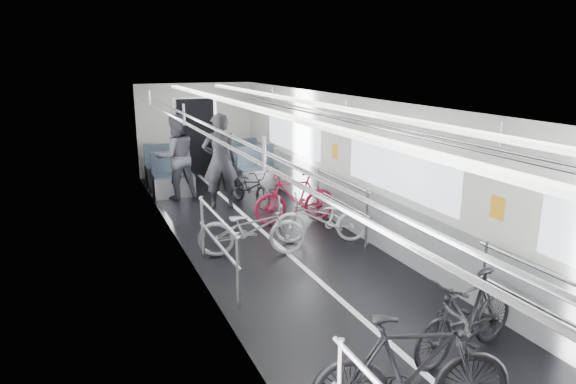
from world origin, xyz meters
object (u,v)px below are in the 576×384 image
bike_right_mid (322,219)px  bike_aisle (250,187)px  person_standing (220,161)px  bike_right_near (466,316)px  person_seated (176,157)px  bike_left_mid (412,370)px  bike_left_far (252,229)px  bike_right_far (295,198)px

bike_right_mid → bike_aisle: (-0.38, 2.57, -0.01)m
bike_aisle → person_standing: bearing=158.8°
bike_right_near → person_seated: 7.62m
person_standing → bike_left_mid: bearing=98.6°
bike_left_mid → bike_right_near: 1.31m
bike_left_far → bike_aisle: size_ratio=1.09×
bike_left_far → bike_right_mid: size_ratio=1.06×
bike_left_far → person_standing: size_ratio=0.86×
bike_left_mid → bike_right_mid: 4.48m
bike_aisle → person_seated: 1.85m
bike_right_near → bike_aisle: size_ratio=0.99×
bike_left_mid → bike_right_far: bearing=4.7°
bike_right_mid → person_standing: person_standing is taller
bike_left_mid → bike_left_far: bearing=17.9°
bike_right_far → bike_left_mid: bearing=-8.8°
person_seated → person_standing: bearing=113.4°
bike_left_far → person_standing: bearing=11.8°
person_standing → bike_right_far: bearing=134.6°
bike_left_mid → person_seated: bearing=20.9°
bike_left_far → person_seated: bearing=23.4°
bike_right_near → bike_aisle: (-0.23, 6.22, -0.06)m
bike_right_far → person_standing: size_ratio=0.81×
bike_aisle → person_standing: (-0.61, 0.10, 0.57)m
bike_left_far → person_standing: (0.28, 2.77, 0.54)m
person_seated → bike_aisle: bearing=128.7°
bike_right_near → person_standing: size_ratio=0.78×
bike_right_mid → person_standing: (-0.99, 2.67, 0.57)m
bike_left_mid → bike_left_far: size_ratio=1.02×
bike_left_mid → person_standing: size_ratio=0.87×
bike_right_mid → bike_left_far: bearing=-68.3°
bike_left_far → bike_right_far: bearing=-28.4°
bike_left_far → person_seated: (-0.40, 3.90, 0.48)m
bike_right_near → person_standing: bearing=176.1°
bike_right_mid → bike_right_far: size_ratio=0.99×
bike_right_near → bike_right_mid: size_ratio=0.97×
bike_right_far → bike_right_mid: bearing=3.9°
bike_left_mid → person_seated: (-0.37, 8.09, 0.41)m
bike_right_near → bike_right_mid: 3.66m
bike_right_mid → person_seated: bearing=-139.0°
bike_right_mid → person_seated: (-1.67, 3.80, 0.51)m
bike_left_far → bike_right_near: bike_right_near is taller
bike_aisle → bike_right_near: bearing=-99.8°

